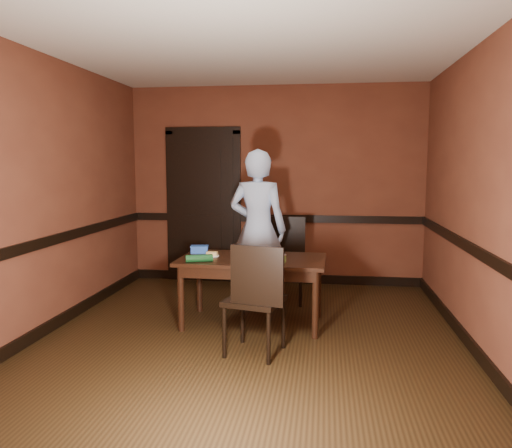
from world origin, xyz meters
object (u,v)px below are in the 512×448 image
(dining_table, at_px, (252,291))
(food_tub, at_px, (200,249))
(sauce_jar, at_px, (283,258))
(chair_near, at_px, (255,298))
(person, at_px, (258,229))
(cheese_saucer, at_px, (212,254))
(sandwich_plate, at_px, (251,258))
(chair_far, at_px, (284,261))

(dining_table, height_order, food_tub, food_tub)
(dining_table, height_order, sauce_jar, sauce_jar)
(dining_table, distance_m, food_tub, 0.75)
(chair_near, distance_m, person, 1.48)
(chair_near, height_order, cheese_saucer, chair_near)
(cheese_saucer, bearing_deg, sandwich_plate, -18.24)
(dining_table, height_order, chair_far, chair_far)
(chair_far, xyz_separation_m, cheese_saucer, (-0.68, -0.83, 0.21))
(sauce_jar, bearing_deg, cheese_saucer, 164.78)
(dining_table, relative_size, chair_near, 1.50)
(dining_table, distance_m, cheese_saucer, 0.57)
(chair_far, bearing_deg, sandwich_plate, -106.87)
(person, bearing_deg, cheese_saucer, 63.01)
(chair_near, distance_m, sauce_jar, 0.70)
(chair_far, xyz_separation_m, food_tub, (-0.86, -0.66, 0.23))
(chair_far, relative_size, food_tub, 4.81)
(chair_far, xyz_separation_m, sauce_jar, (0.08, -1.04, 0.23))
(sandwich_plate, bearing_deg, person, 92.13)
(cheese_saucer, relative_size, food_tub, 0.71)
(dining_table, relative_size, sandwich_plate, 5.49)
(chair_far, xyz_separation_m, chair_near, (-0.12, -1.66, -0.01))
(dining_table, xyz_separation_m, food_tub, (-0.61, 0.20, 0.39))
(chair_near, bearing_deg, chair_far, -80.86)
(person, xyz_separation_m, food_tub, (-0.58, -0.41, -0.17))
(food_tub, bearing_deg, cheese_saucer, -53.49)
(dining_table, bearing_deg, food_tub, 162.92)
(chair_far, distance_m, sauce_jar, 1.06)
(sandwich_plate, distance_m, cheese_saucer, 0.45)
(sandwich_plate, relative_size, cheese_saucer, 1.82)
(cheese_saucer, bearing_deg, chair_near, -55.78)
(sauce_jar, distance_m, cheese_saucer, 0.79)
(chair_far, relative_size, chair_near, 1.02)
(chair_near, bearing_deg, sauce_jar, -94.17)
(chair_near, relative_size, sauce_jar, 12.73)
(chair_far, relative_size, cheese_saucer, 6.80)
(chair_far, relative_size, person, 0.56)
(chair_far, distance_m, food_tub, 1.11)
(cheese_saucer, bearing_deg, chair_far, 50.60)
(dining_table, relative_size, person, 0.82)
(chair_far, height_order, food_tub, chair_far)
(sandwich_plate, xyz_separation_m, cheese_saucer, (-0.43, 0.14, -0.00))
(sandwich_plate, bearing_deg, chair_far, 75.47)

